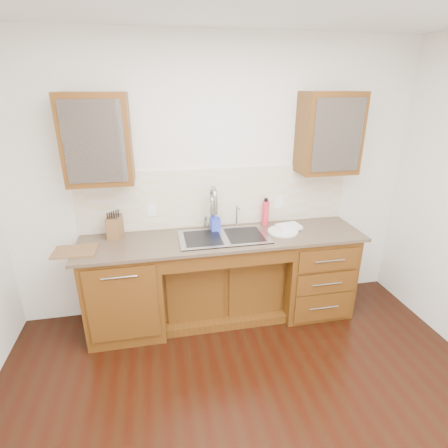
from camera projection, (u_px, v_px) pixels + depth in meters
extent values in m
cube|color=silver|center=(216.00, 182.00, 3.49)|extent=(4.00, 0.10, 2.70)
cube|color=#593014|center=(126.00, 289.00, 3.33)|extent=(0.70, 0.62, 0.88)
cube|color=#593014|center=(222.00, 282.00, 3.61)|extent=(1.20, 0.44, 0.70)
cube|color=#593014|center=(312.00, 270.00, 3.67)|extent=(0.70, 0.62, 0.88)
cube|color=#84705B|center=(223.00, 238.00, 3.32)|extent=(2.70, 0.65, 0.03)
cube|color=beige|center=(217.00, 197.00, 3.49)|extent=(2.70, 0.02, 0.59)
cube|color=#9E9EA5|center=(224.00, 246.00, 3.33)|extent=(0.84, 0.46, 0.19)
cylinder|color=#999993|center=(212.00, 210.00, 3.42)|extent=(0.04, 0.04, 0.40)
cylinder|color=#999993|center=(237.00, 216.00, 3.51)|extent=(0.02, 0.02, 0.24)
cube|color=#593014|center=(97.00, 139.00, 2.93)|extent=(0.55, 0.34, 0.75)
cube|color=#593014|center=(329.00, 133.00, 3.31)|extent=(0.55, 0.34, 0.75)
cube|color=white|center=(152.00, 210.00, 3.39)|extent=(0.08, 0.01, 0.12)
cube|color=white|center=(279.00, 202.00, 3.63)|extent=(0.08, 0.01, 0.12)
imported|color=blue|center=(215.00, 221.00, 3.41)|extent=(0.10, 0.10, 0.20)
cylinder|color=red|center=(265.00, 213.00, 3.56)|extent=(0.08, 0.08, 0.25)
cylinder|color=silver|center=(283.00, 231.00, 3.41)|extent=(0.37, 0.37, 0.02)
cube|color=beige|center=(289.00, 227.00, 3.46)|extent=(0.25, 0.20, 0.04)
cube|color=brown|center=(115.00, 227.00, 3.28)|extent=(0.15, 0.20, 0.20)
cube|color=brown|center=(75.00, 251.00, 3.01)|extent=(0.37, 0.26, 0.02)
imported|color=white|center=(88.00, 145.00, 2.93)|extent=(0.14, 0.14, 0.10)
imported|color=white|center=(118.00, 145.00, 2.97)|extent=(0.13, 0.13, 0.10)
imported|color=white|center=(318.00, 139.00, 3.31)|extent=(0.14, 0.14, 0.10)
imported|color=white|center=(335.00, 138.00, 3.34)|extent=(0.11, 0.11, 0.10)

